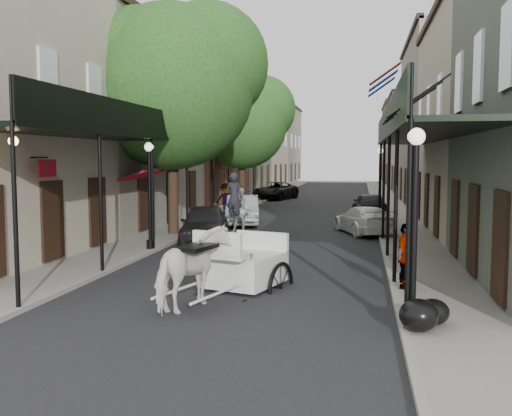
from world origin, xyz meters
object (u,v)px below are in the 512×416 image
at_px(pedestrian_walking, 241,211).
at_px(car_right_far, 369,205).
at_px(carriage, 253,240).
at_px(pedestrian_sidewalk_right, 405,256).
at_px(car_right_near, 364,220).
at_px(car_left_near, 205,224).
at_px(car_left_mid, 243,210).
at_px(lamppost_right_near, 414,225).
at_px(lamppost_right_far, 380,182).
at_px(lamppost_left, 150,194).
at_px(car_left_far, 275,191).
at_px(pedestrian_sidewalk_left, 226,199).
at_px(tree_near, 183,80).
at_px(tree_far, 248,119).
at_px(horse, 194,269).

xyz_separation_m(pedestrian_walking, car_right_far, (5.60, 8.20, -0.31)).
bearing_deg(carriage, pedestrian_sidewalk_right, 11.99).
xyz_separation_m(pedestrian_sidewalk_right, car_right_near, (-0.94, 10.90, -0.31)).
distance_m(pedestrian_walking, pedestrian_sidewalk_right, 11.93).
relative_size(carriage, car_left_near, 0.68).
xyz_separation_m(carriage, car_left_mid, (-3.00, 12.97, -0.43)).
relative_size(lamppost_right_near, car_left_near, 0.85).
relative_size(pedestrian_walking, car_right_near, 0.48).
bearing_deg(lamppost_right_far, lamppost_left, -124.35).
relative_size(carriage, pedestrian_sidewalk_right, 1.86).
xyz_separation_m(pedestrian_sidewalk_right, car_left_far, (-7.80, 30.92, -0.22)).
distance_m(lamppost_right_near, pedestrian_sidewalk_left, 21.43).
height_order(pedestrian_sidewalk_left, car_left_far, pedestrian_sidewalk_left).
xyz_separation_m(car_left_mid, car_left_far, (-1.00, 17.61, -0.03)).
bearing_deg(lamppost_right_near, car_left_far, 102.67).
relative_size(pedestrian_walking, car_right_far, 0.49).
relative_size(pedestrian_sidewalk_right, car_right_far, 0.39).
distance_m(pedestrian_sidewalk_right, car_right_far, 18.41).
xyz_separation_m(car_left_mid, car_right_far, (6.20, 5.09, -0.03)).
relative_size(tree_near, pedestrian_walking, 4.83).
height_order(tree_far, car_right_far, tree_far).
height_order(tree_near, car_right_near, tree_near).
bearing_deg(car_left_near, tree_far, 83.60).
xyz_separation_m(pedestrian_sidewalk_right, car_right_far, (-0.60, 18.40, -0.23)).
distance_m(tree_far, horse, 25.94).
bearing_deg(lamppost_right_far, tree_near, -136.69).
relative_size(pedestrian_walking, car_left_near, 0.46).
bearing_deg(pedestrian_sidewalk_right, car_left_near, 64.82).
relative_size(lamppost_right_far, car_right_far, 0.91).
height_order(tree_far, lamppost_right_far, tree_far).
height_order(tree_near, tree_far, tree_near).
relative_size(car_left_near, car_right_far, 1.08).
height_order(horse, car_left_mid, horse).
height_order(tree_far, car_right_near, tree_far).
height_order(lamppost_right_far, car_right_near, lamppost_right_far).
distance_m(car_left_far, car_right_near, 21.17).
distance_m(pedestrian_walking, car_left_near, 3.24).
relative_size(horse, car_right_near, 0.50).
xyz_separation_m(lamppost_right_far, car_right_near, (-0.84, -5.81, -1.44)).
bearing_deg(tree_near, car_left_mid, 70.19).
bearing_deg(lamppost_right_far, car_right_far, 106.42).
distance_m(lamppost_right_far, pedestrian_sidewalk_right, 16.74).
bearing_deg(carriage, lamppost_left, 153.01).
distance_m(tree_far, car_left_far, 9.57).
distance_m(pedestrian_walking, car_left_mid, 3.19).
bearing_deg(horse, lamppost_right_near, -175.34).
bearing_deg(car_right_near, lamppost_right_far, -117.36).
height_order(horse, car_right_far, horse).
bearing_deg(car_left_near, lamppost_right_far, 42.81).
bearing_deg(horse, pedestrian_sidewalk_left, -61.45).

